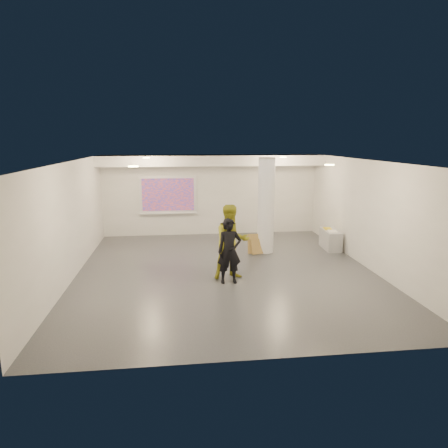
{
  "coord_description": "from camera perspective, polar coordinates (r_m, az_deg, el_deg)",
  "views": [
    {
      "loc": [
        -1.29,
        -10.34,
        3.55
      ],
      "look_at": [
        0.0,
        0.4,
        1.25
      ],
      "focal_mm": 32.0,
      "sensor_mm": 36.0,
      "label": 1
    }
  ],
  "objects": [
    {
      "name": "man",
      "position": [
        10.24,
        1.09,
        -2.6
      ],
      "size": [
        1.07,
        0.91,
        1.94
      ],
      "primitive_type": "imported",
      "rotation": [
        0.0,
        0.0,
        0.2
      ],
      "color": "#9C9B1F",
      "rests_on": "floor"
    },
    {
      "name": "papers_stack",
      "position": [
        13.37,
        15.25,
        -0.99
      ],
      "size": [
        0.33,
        0.39,
        0.02
      ],
      "primitive_type": "cube",
      "rotation": [
        0.0,
        0.0,
        -0.19
      ],
      "color": "white",
      "rests_on": "credenza"
    },
    {
      "name": "wall_back",
      "position": [
        15.04,
        -1.86,
        4.17
      ],
      "size": [
        8.0,
        0.01,
        3.0
      ],
      "primitive_type": "cube",
      "color": "silver",
      "rests_on": "floor"
    },
    {
      "name": "downlight_sw",
      "position": [
        8.91,
        -12.83,
        8.03
      ],
      "size": [
        0.22,
        0.22,
        0.02
      ],
      "primitive_type": "cylinder",
      "color": "#FFFA89",
      "rests_on": "ceiling"
    },
    {
      "name": "cardboard_front",
      "position": [
        12.64,
        4.82,
        -3.23
      ],
      "size": [
        0.47,
        0.29,
        0.47
      ],
      "primitive_type": "cube",
      "rotation": [
        -0.29,
        0.0,
        0.28
      ],
      "color": "olive",
      "rests_on": "floor"
    },
    {
      "name": "postit_pad",
      "position": [
        13.68,
        14.57,
        -0.63
      ],
      "size": [
        0.26,
        0.34,
        0.03
      ],
      "primitive_type": "cube",
      "rotation": [
        0.0,
        0.0,
        -0.11
      ],
      "color": "yellow",
      "rests_on": "credenza"
    },
    {
      "name": "wall_left",
      "position": [
        10.89,
        -21.13,
        0.33
      ],
      "size": [
        0.01,
        9.0,
        3.0
      ],
      "primitive_type": "cube",
      "color": "silver",
      "rests_on": "floor"
    },
    {
      "name": "ceiling",
      "position": [
        10.43,
        0.26,
        8.98
      ],
      "size": [
        8.0,
        9.0,
        0.01
      ],
      "primitive_type": "cube",
      "color": "white",
      "rests_on": "floor"
    },
    {
      "name": "soffit_band",
      "position": [
        14.37,
        -1.7,
        9.09
      ],
      "size": [
        8.0,
        1.1,
        0.36
      ],
      "primitive_type": "cube",
      "color": "white",
      "rests_on": "ceiling"
    },
    {
      "name": "downlight_se",
      "position": [
        9.52,
        14.82,
        8.17
      ],
      "size": [
        0.22,
        0.22,
        0.02
      ],
      "primitive_type": "cylinder",
      "color": "#FFFA89",
      "rests_on": "ceiling"
    },
    {
      "name": "floor",
      "position": [
        11.01,
        0.25,
        -6.81
      ],
      "size": [
        8.0,
        9.0,
        0.01
      ],
      "primitive_type": "cube",
      "color": "#35383D",
      "rests_on": "ground"
    },
    {
      "name": "wall_right",
      "position": [
        11.79,
        19.93,
        1.27
      ],
      "size": [
        0.01,
        9.0,
        3.0
      ],
      "primitive_type": "cube",
      "color": "silver",
      "rests_on": "floor"
    },
    {
      "name": "cardboard_back",
      "position": [
        12.7,
        4.68,
        -2.82
      ],
      "size": [
        0.58,
        0.22,
        0.62
      ],
      "primitive_type": "cube",
      "rotation": [
        -0.26,
        0.0,
        -0.01
      ],
      "color": "olive",
      "rests_on": "floor"
    },
    {
      "name": "downlight_ne",
      "position": [
        13.32,
        8.47,
        9.43
      ],
      "size": [
        0.22,
        0.22,
        0.02
      ],
      "primitive_type": "cylinder",
      "color": "#FFFA89",
      "rests_on": "ceiling"
    },
    {
      "name": "wall_front",
      "position": [
        6.32,
        5.32,
        -6.98
      ],
      "size": [
        8.0,
        0.01,
        3.0
      ],
      "primitive_type": "cube",
      "color": "silver",
      "rests_on": "floor"
    },
    {
      "name": "downlight_nw",
      "position": [
        12.89,
        -11.03,
        9.25
      ],
      "size": [
        0.22,
        0.22,
        0.02
      ],
      "primitive_type": "cylinder",
      "color": "#FFFA89",
      "rests_on": "ceiling"
    },
    {
      "name": "credenza",
      "position": [
        13.61,
        14.98,
        -2.16
      ],
      "size": [
        0.52,
        1.11,
        0.63
      ],
      "primitive_type": "cube",
      "rotation": [
        0.0,
        0.0,
        -0.06
      ],
      "color": "#9EA0A3",
      "rests_on": "floor"
    },
    {
      "name": "woman",
      "position": [
        9.95,
        0.78,
        -3.9
      ],
      "size": [
        0.62,
        0.43,
        1.65
      ],
      "primitive_type": "imported",
      "rotation": [
        0.0,
        0.0,
        0.06
      ],
      "color": "black",
      "rests_on": "floor"
    },
    {
      "name": "column",
      "position": [
        12.62,
        6.02,
        2.59
      ],
      "size": [
        0.52,
        0.52,
        3.0
      ],
      "primitive_type": "cylinder",
      "color": "white",
      "rests_on": "floor"
    },
    {
      "name": "projection_screen",
      "position": [
        14.93,
        -7.99,
        4.11
      ],
      "size": [
        2.1,
        0.13,
        1.42
      ],
      "color": "white",
      "rests_on": "wall_back"
    }
  ]
}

